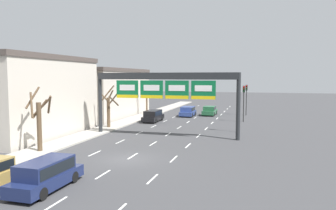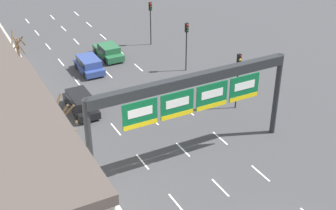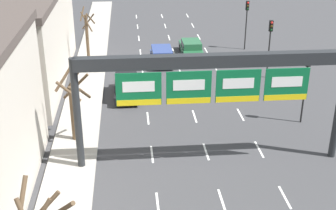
{
  "view_description": "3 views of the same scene",
  "coord_description": "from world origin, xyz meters",
  "px_view_note": "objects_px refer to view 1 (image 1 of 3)",
  "views": [
    {
      "loc": [
        9.51,
        -22.31,
        6.17
      ],
      "look_at": [
        0.33,
        9.82,
        3.27
      ],
      "focal_mm": 35.0,
      "sensor_mm": 36.0,
      "label": 1
    },
    {
      "loc": [
        -14.43,
        -13.86,
        19.6
      ],
      "look_at": [
        -1.44,
        10.64,
        4.33
      ],
      "focal_mm": 50.0,
      "sensor_mm": 36.0,
      "label": 2
    },
    {
      "loc": [
        -4.5,
        -13.46,
        14.3
      ],
      "look_at": [
        -2.06,
        14.07,
        1.83
      ],
      "focal_mm": 50.0,
      "sensor_mm": 36.0,
      "label": 3
    }
  ],
  "objects_px": {
    "sign_gantry": "(165,85)",
    "tree_bare_closest": "(39,119)",
    "suv_blue": "(188,111)",
    "car_green": "(210,110)",
    "traffic_light_mid_block": "(244,96)",
    "traffic_light_near_gantry": "(246,94)",
    "suv_navy": "(46,173)",
    "suv_black": "(153,115)",
    "traffic_light_far_end": "(239,101)",
    "tree_bare_second": "(147,97)",
    "tree_bare_third": "(109,107)"
  },
  "relations": [
    {
      "from": "suv_blue",
      "to": "traffic_light_near_gantry",
      "type": "xyz_separation_m",
      "value": [
        8.7,
        3.81,
        2.61
      ]
    },
    {
      "from": "sign_gantry",
      "to": "suv_blue",
      "type": "relative_size",
      "value": 3.72
    },
    {
      "from": "sign_gantry",
      "to": "suv_blue",
      "type": "height_order",
      "value": "sign_gantry"
    },
    {
      "from": "tree_bare_second",
      "to": "sign_gantry",
      "type": "bearing_deg",
      "value": -64.71
    },
    {
      "from": "suv_black",
      "to": "suv_blue",
      "type": "distance_m",
      "value": 7.98
    },
    {
      "from": "traffic_light_mid_block",
      "to": "tree_bare_third",
      "type": "height_order",
      "value": "tree_bare_third"
    },
    {
      "from": "sign_gantry",
      "to": "suv_navy",
      "type": "distance_m",
      "value": 17.82
    },
    {
      "from": "sign_gantry",
      "to": "traffic_light_mid_block",
      "type": "distance_m",
      "value": 15.27
    },
    {
      "from": "traffic_light_near_gantry",
      "to": "tree_bare_third",
      "type": "xyz_separation_m",
      "value": [
        -15.23,
        -17.92,
        -0.9
      ]
    },
    {
      "from": "traffic_light_near_gantry",
      "to": "tree_bare_closest",
      "type": "bearing_deg",
      "value": -115.91
    },
    {
      "from": "suv_blue",
      "to": "car_green",
      "type": "relative_size",
      "value": 0.89
    },
    {
      "from": "suv_black",
      "to": "car_green",
      "type": "distance_m",
      "value": 11.62
    },
    {
      "from": "traffic_light_mid_block",
      "to": "sign_gantry",
      "type": "bearing_deg",
      "value": -118.49
    },
    {
      "from": "suv_black",
      "to": "suv_blue",
      "type": "relative_size",
      "value": 1.15
    },
    {
      "from": "suv_blue",
      "to": "car_green",
      "type": "distance_m",
      "value": 3.92
    },
    {
      "from": "sign_gantry",
      "to": "car_green",
      "type": "height_order",
      "value": "sign_gantry"
    },
    {
      "from": "sign_gantry",
      "to": "tree_bare_closest",
      "type": "bearing_deg",
      "value": -128.98
    },
    {
      "from": "sign_gantry",
      "to": "traffic_light_near_gantry",
      "type": "distance_m",
      "value": 22.6
    },
    {
      "from": "sign_gantry",
      "to": "suv_navy",
      "type": "height_order",
      "value": "sign_gantry"
    },
    {
      "from": "sign_gantry",
      "to": "traffic_light_mid_block",
      "type": "relative_size",
      "value": 3.08
    },
    {
      "from": "traffic_light_near_gantry",
      "to": "traffic_light_far_end",
      "type": "distance_m",
      "value": 16.69
    },
    {
      "from": "suv_blue",
      "to": "car_green",
      "type": "xyz_separation_m",
      "value": [
        3.04,
        2.47,
        -0.08
      ]
    },
    {
      "from": "suv_black",
      "to": "traffic_light_mid_block",
      "type": "xyz_separation_m",
      "value": [
        11.97,
        3.07,
        2.63
      ]
    },
    {
      "from": "car_green",
      "to": "tree_bare_second",
      "type": "bearing_deg",
      "value": -162.68
    },
    {
      "from": "traffic_light_mid_block",
      "to": "suv_blue",
      "type": "bearing_deg",
      "value": 154.22
    },
    {
      "from": "suv_blue",
      "to": "traffic_light_far_end",
      "type": "xyz_separation_m",
      "value": [
        8.6,
        -12.89,
        2.67
      ]
    },
    {
      "from": "car_green",
      "to": "suv_black",
      "type": "bearing_deg",
      "value": -123.03
    },
    {
      "from": "suv_navy",
      "to": "traffic_light_mid_block",
      "type": "relative_size",
      "value": 0.97
    },
    {
      "from": "suv_navy",
      "to": "suv_black",
      "type": "bearing_deg",
      "value": 96.34
    },
    {
      "from": "suv_navy",
      "to": "tree_bare_closest",
      "type": "relative_size",
      "value": 0.92
    },
    {
      "from": "suv_navy",
      "to": "traffic_light_far_end",
      "type": "bearing_deg",
      "value": 67.94
    },
    {
      "from": "suv_navy",
      "to": "traffic_light_mid_block",
      "type": "bearing_deg",
      "value": 73.69
    },
    {
      "from": "suv_navy",
      "to": "traffic_light_mid_block",
      "type": "distance_m",
      "value": 31.88
    },
    {
      "from": "sign_gantry",
      "to": "tree_bare_third",
      "type": "distance_m",
      "value": 9.12
    },
    {
      "from": "sign_gantry",
      "to": "tree_bare_second",
      "type": "relative_size",
      "value": 2.83
    },
    {
      "from": "suv_black",
      "to": "traffic_light_far_end",
      "type": "relative_size",
      "value": 0.95
    },
    {
      "from": "traffic_light_mid_block",
      "to": "traffic_light_far_end",
      "type": "distance_m",
      "value": 8.69
    },
    {
      "from": "suv_navy",
      "to": "traffic_light_near_gantry",
      "type": "relative_size",
      "value": 0.98
    },
    {
      "from": "suv_blue",
      "to": "traffic_light_mid_block",
      "type": "xyz_separation_m",
      "value": [
        8.69,
        -4.19,
        2.66
      ]
    },
    {
      "from": "traffic_light_far_end",
      "to": "tree_bare_closest",
      "type": "bearing_deg",
      "value": -136.32
    },
    {
      "from": "car_green",
      "to": "traffic_light_near_gantry",
      "type": "relative_size",
      "value": 0.94
    },
    {
      "from": "suv_navy",
      "to": "traffic_light_mid_block",
      "type": "xyz_separation_m",
      "value": [
        8.92,
        30.5,
        2.58
      ]
    },
    {
      "from": "sign_gantry",
      "to": "tree_bare_closest",
      "type": "distance_m",
      "value": 12.68
    },
    {
      "from": "car_green",
      "to": "suv_blue",
      "type": "bearing_deg",
      "value": -140.91
    },
    {
      "from": "sign_gantry",
      "to": "suv_navy",
      "type": "xyz_separation_m",
      "value": [
        -1.69,
        -17.17,
        -4.43
      ]
    },
    {
      "from": "traffic_light_far_end",
      "to": "tree_bare_third",
      "type": "bearing_deg",
      "value": -175.35
    },
    {
      "from": "suv_navy",
      "to": "traffic_light_far_end",
      "type": "distance_m",
      "value": 23.68
    },
    {
      "from": "suv_black",
      "to": "suv_navy",
      "type": "relative_size",
      "value": 0.98
    },
    {
      "from": "traffic_light_mid_block",
      "to": "tree_bare_second",
      "type": "distance_m",
      "value": 15.7
    },
    {
      "from": "suv_black",
      "to": "tree_bare_second",
      "type": "bearing_deg",
      "value": 116.0
    }
  ]
}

